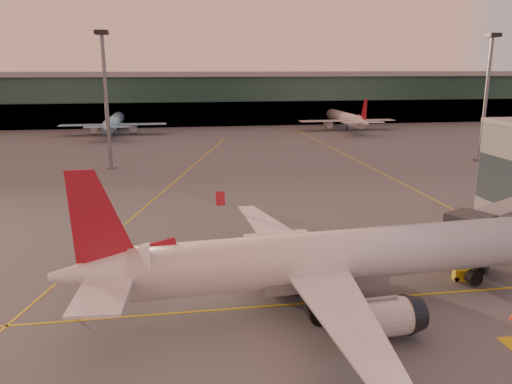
{
  "coord_description": "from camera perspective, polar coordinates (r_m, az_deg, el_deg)",
  "views": [
    {
      "loc": [
        -7.45,
        -31.84,
        19.13
      ],
      "look_at": [
        1.52,
        23.61,
        5.0
      ],
      "focal_mm": 35.0,
      "sensor_mm": 36.0,
      "label": 1
    }
  ],
  "objects": [
    {
      "name": "distant_aircraft_row",
      "position": [
        157.99,
        -26.29,
        5.71
      ],
      "size": [
        225.0,
        34.0,
        13.0
      ],
      "color": "#87BDE2",
      "rests_on": "ground"
    },
    {
      "name": "gpu_cart",
      "position": [
        50.38,
        22.64,
        -8.71
      ],
      "size": [
        2.04,
        1.49,
        1.07
      ],
      "rotation": [
        0.0,
        0.0,
        -0.24
      ],
      "color": "gold",
      "rests_on": "ground"
    },
    {
      "name": "terminal",
      "position": [
        174.1,
        -6.84,
        10.61
      ],
      "size": [
        400.0,
        20.0,
        17.6
      ],
      "color": "#19382D",
      "rests_on": "ground"
    },
    {
      "name": "ground",
      "position": [
        37.89,
        3.58,
        -16.24
      ],
      "size": [
        600.0,
        600.0,
        0.0
      ],
      "primitive_type": "plane",
      "color": "#4C4F54",
      "rests_on": "ground"
    },
    {
      "name": "cone_tail",
      "position": [
        42.48,
        -19.78,
        -13.16
      ],
      "size": [
        0.41,
        0.41,
        0.52
      ],
      "color": "red",
      "rests_on": "ground"
    },
    {
      "name": "taxi_markings",
      "position": [
        78.69,
        -8.82,
        -0.12
      ],
      "size": [
        100.12,
        173.0,
        0.01
      ],
      "color": "gold",
      "rests_on": "ground"
    },
    {
      "name": "catering_truck",
      "position": [
        45.07,
        2.72,
        -7.42
      ],
      "size": [
        6.12,
        3.15,
        4.57
      ],
      "rotation": [
        0.0,
        0.0,
        0.1
      ],
      "color": "red",
      "rests_on": "ground"
    },
    {
      "name": "main_airplane",
      "position": [
        40.96,
        7.32,
        -7.71
      ],
      "size": [
        40.6,
        36.61,
        12.25
      ],
      "rotation": [
        0.0,
        0.0,
        0.07
      ],
      "color": "white",
      "rests_on": "ground"
    },
    {
      "name": "mast_east_near",
      "position": [
        112.8,
        24.9,
        10.67
      ],
      "size": [
        2.4,
        2.4,
        25.6
      ],
      "color": "slate",
      "rests_on": "ground"
    },
    {
      "name": "pushback_tug",
      "position": [
        53.29,
        23.3,
        -7.43
      ],
      "size": [
        3.17,
        2.17,
        1.49
      ],
      "rotation": [
        0.0,
        0.0,
        0.23
      ],
      "color": "black",
      "rests_on": "ground"
    },
    {
      "name": "mast_west_near",
      "position": [
        98.73,
        -16.8,
        11.06
      ],
      "size": [
        2.4,
        2.4,
        25.6
      ],
      "color": "slate",
      "rests_on": "ground"
    }
  ]
}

